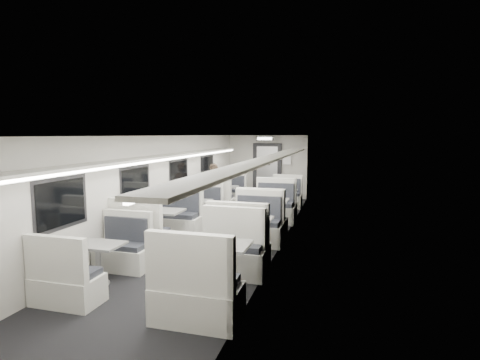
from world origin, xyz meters
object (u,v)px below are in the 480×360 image
Objects in this scene: booth_left_c at (161,228)px; passenger at (214,189)px; booth_left_b at (196,212)px; booth_right_d at (218,268)px; vestibule_door at (267,171)px; booth_right_a at (283,200)px; booth_right_b at (269,214)px; booth_left_d at (98,263)px; booth_right_c at (249,236)px; booth_left_a at (225,196)px; exit_sign at (265,139)px.

passenger is (0.05, 3.36, 0.37)m from booth_left_c.
booth_left_c is (0.00, -2.04, 0.07)m from booth_left_b.
vestibule_door is at bearing 96.47° from booth_right_d.
booth_right_b is (0.00, -2.34, 0.05)m from booth_right_a.
booth_left_d is 2.01m from booth_right_d.
booth_right_c is (2.00, -0.13, -0.01)m from booth_left_c.
booth_left_a is 0.88× the size of booth_right_d.
passenger is (-1.95, -1.01, 0.42)m from booth_right_a.
booth_right_c reaches higher than booth_right_a.
passenger is (0.05, 5.53, 0.43)m from booth_left_d.
vestibule_door is (1.00, 8.96, 0.69)m from booth_left_d.
booth_right_c is at bearing -81.16° from exit_sign.
exit_sign reaches higher than booth_right_b.
booth_left_a is 1.06× the size of booth_left_b.
booth_left_b is 4.53m from booth_right_d.
booth_left_a is 1.31× the size of passenger.
booth_right_a reaches higher than booth_left_b.
passenger is at bearing 145.69° from booth_right_b.
booth_right_b is 2.39m from passenger.
booth_right_c is (0.00, -4.50, 0.04)m from booth_right_a.
booth_left_b is 0.84× the size of booth_right_d.
exit_sign is at bearing -90.00° from vestibule_door.
booth_left_c is at bearing -99.02° from exit_sign.
booth_right_d is at bearing -73.14° from booth_left_a.
booth_left_a is 5.10m from booth_right_c.
booth_left_d is at bearing -90.00° from booth_left_c.
booth_left_d is 0.84× the size of booth_right_d.
booth_left_a is at bearing 90.00° from booth_left_b.
vestibule_door is at bearing 78.12° from booth_left_b.
booth_left_d is at bearing -115.47° from booth_right_b.
booth_right_d is at bearing -63.82° from booth_left_b.
passenger is 3.57m from vestibule_door.
booth_left_b is at bearing 179.81° from booth_right_b.
booth_right_b is 4.77m from exit_sign.
booth_right_b is (2.00, -2.54, 0.04)m from booth_left_a.
booth_left_b is 3.13× the size of exit_sign.
booth_left_c is 3.38m from passenger.
booth_left_a is at bearing -114.21° from vestibule_door.
booth_right_c is (2.00, -2.17, 0.05)m from booth_left_b.
booth_left_b is 0.99× the size of booth_left_d.
booth_left_c is 6.65m from exit_sign.
booth_left_a is 6.73m from booth_left_d.
booth_left_d is at bearing -176.11° from booth_right_d.
booth_left_d is 1.25× the size of passenger.
booth_right_b is at bearing -78.13° from vestibule_door.
booth_right_a is at bearing 65.39° from booth_left_c.
booth_left_c is 1.18× the size of booth_left_d.
booth_left_a is 2.01m from booth_right_a.
booth_right_d is at bearing -83.53° from vestibule_door.
booth_right_b reaches higher than booth_left_a.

